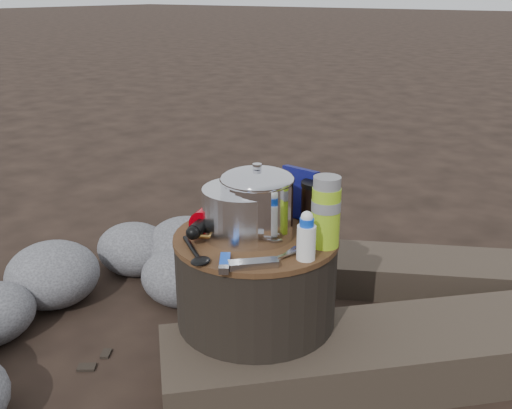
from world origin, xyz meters
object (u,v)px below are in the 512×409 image
Objects in this scene: log_main at (479,345)px; travel_mug at (316,203)px; stump at (256,302)px; thermos at (326,212)px; fuel_bottle at (218,211)px; camping_pot at (257,203)px.

travel_mug reaches higher than log_main.
stump is 0.34m from thermos.
fuel_bottle is 1.66× the size of thermos.
fuel_bottle is 0.27m from travel_mug.
thermos is (0.31, 0.04, 0.05)m from fuel_bottle.
fuel_bottle is at bearing 174.12° from stump.
camping_pot is at bearing 6.33° from stump.
log_main is 0.61m from thermos.
thermos is (0.17, 0.05, 0.29)m from stump.
stump is 2.40× the size of thermos.
fuel_bottle is at bearing -108.93° from log_main.
thermos reaches higher than log_main.
fuel_bottle reaches higher than stump.
camping_pot is 0.18m from thermos.
stump is 0.63m from log_main.
log_main is 0.60m from travel_mug.
stump is 2.31× the size of camping_pot.
travel_mug is at bearing 61.76° from stump.
stump is 0.29m from camping_pot.
fuel_bottle reaches higher than log_main.
stump is 0.25× the size of log_main.
log_main is (0.52, 0.34, -0.12)m from stump.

